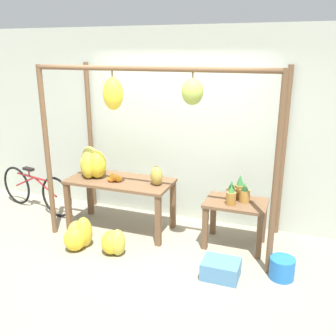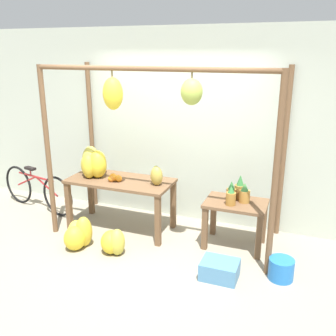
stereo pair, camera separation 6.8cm
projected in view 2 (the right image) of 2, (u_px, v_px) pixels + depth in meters
ground_plane at (141, 260)px, 4.60m from camera, size 20.00×20.00×0.00m
shop_wall_back at (181, 127)px, 5.46m from camera, size 8.00×0.08×2.80m
stall_awning at (156, 123)px, 4.60m from camera, size 3.02×1.22×2.30m
display_table_main at (121, 187)px, 5.26m from camera, size 1.47×0.68×0.74m
display_table_side at (235, 212)px, 4.81m from camera, size 0.78×0.55×0.62m
banana_pile_on_table at (94, 163)px, 5.32m from camera, size 0.49×0.53×0.44m
orange_pile at (115, 178)px, 5.17m from camera, size 0.21×0.17×0.09m
pineapple_cluster at (237, 192)px, 4.77m from camera, size 0.30×0.37×0.33m
banana_pile_ground_left at (79, 234)px, 4.90m from camera, size 0.41×0.50×0.42m
banana_pile_ground_right at (113, 242)px, 4.71m from camera, size 0.39×0.37×0.35m
fruit_crate_white at (220, 269)px, 4.22m from camera, size 0.42×0.33×0.20m
blue_bucket at (281, 269)px, 4.19m from camera, size 0.28×0.28×0.25m
parked_bicycle at (37, 189)px, 6.00m from camera, size 1.58×0.38×0.69m
papaya_pile at (156, 176)px, 4.99m from camera, size 0.21×0.22×0.26m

